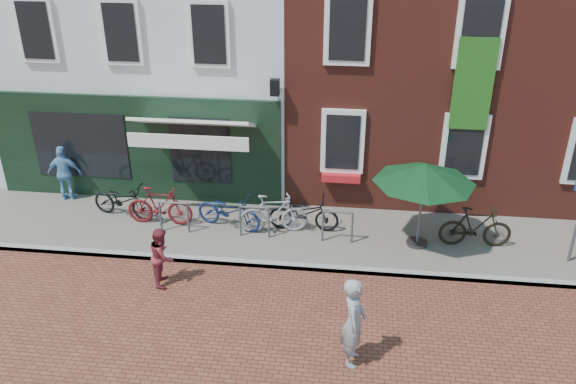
# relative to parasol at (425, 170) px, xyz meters

# --- Properties ---
(ground) EXTENTS (80.00, 80.00, 0.00)m
(ground) POSITION_rel_parasol_xyz_m (-2.40, -1.30, -2.05)
(ground) COLOR brown
(sidewalk) EXTENTS (24.00, 3.00, 0.10)m
(sidewalk) POSITION_rel_parasol_xyz_m (-1.40, 0.20, -2.00)
(sidewalk) COLOR slate
(sidewalk) RESTS_ON ground
(building_stucco) EXTENTS (8.00, 8.00, 9.00)m
(building_stucco) POSITION_rel_parasol_xyz_m (-7.40, 5.70, 2.45)
(building_stucco) COLOR silver
(building_stucco) RESTS_ON ground
(parasol) EXTENTS (2.34, 2.34, 2.19)m
(parasol) POSITION_rel_parasol_xyz_m (0.00, 0.00, 0.00)
(parasol) COLOR #4C4C4F
(parasol) RESTS_ON sidewalk
(woman) EXTENTS (0.45, 0.65, 1.74)m
(woman) POSITION_rel_parasol_xyz_m (-1.46, -4.06, -1.18)
(woman) COLOR gray
(woman) RESTS_ON ground
(boy) EXTENTS (0.60, 0.72, 1.32)m
(boy) POSITION_rel_parasol_xyz_m (-5.55, -2.09, -1.39)
(boy) COLOR maroon
(boy) RESTS_ON ground
(cafe_person) EXTENTS (0.95, 0.49, 1.55)m
(cafe_person) POSITION_rel_parasol_xyz_m (-9.35, 1.30, -1.17)
(cafe_person) COLOR #699ED2
(cafe_person) RESTS_ON sidewalk
(bicycle_0) EXTENTS (1.83, 1.00, 0.91)m
(bicycle_0) POSITION_rel_parasol_xyz_m (-7.46, 0.52, -1.49)
(bicycle_0) COLOR black
(bicycle_0) RESTS_ON sidewalk
(bicycle_1) EXTENTS (1.69, 0.48, 1.01)m
(bicycle_1) POSITION_rel_parasol_xyz_m (-6.38, 0.25, -1.44)
(bicycle_1) COLOR maroon
(bicycle_1) RESTS_ON sidewalk
(bicycle_2) EXTENTS (1.84, 1.08, 0.91)m
(bicycle_2) POSITION_rel_parasol_xyz_m (-4.62, 0.28, -1.49)
(bicycle_2) COLOR #11204C
(bicycle_2) RESTS_ON sidewalk
(bicycle_3) EXTENTS (1.74, 0.76, 1.01)m
(bicycle_3) POSITION_rel_parasol_xyz_m (-3.49, 0.19, -1.44)
(bicycle_3) COLOR gray
(bicycle_3) RESTS_ON sidewalk
(bicycle_4) EXTENTS (1.74, 0.61, 0.91)m
(bicycle_4) POSITION_rel_parasol_xyz_m (-2.76, 0.39, -1.49)
(bicycle_4) COLOR black
(bicycle_4) RESTS_ON sidewalk
(bicycle_5) EXTENTS (1.71, 0.56, 1.01)m
(bicycle_5) POSITION_rel_parasol_xyz_m (1.32, 0.11, -1.44)
(bicycle_5) COLOR black
(bicycle_5) RESTS_ON sidewalk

